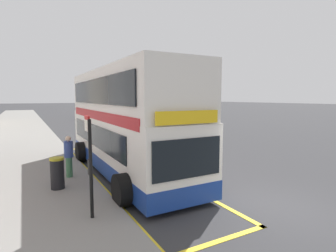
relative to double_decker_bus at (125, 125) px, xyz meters
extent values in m
plane|color=#333335|center=(2.46, 25.85, -2.06)|extent=(260.00, 260.00, 0.00)
cube|color=gray|center=(-4.54, 25.85, -1.99)|extent=(6.00, 76.00, 0.14)
cube|color=white|center=(0.01, 0.01, -0.71)|extent=(2.46, 10.07, 2.30)
cube|color=white|center=(0.01, 0.01, 1.39)|extent=(2.43, 9.87, 1.90)
cube|color=navy|center=(0.01, 0.01, -1.56)|extent=(2.48, 10.09, 0.60)
cube|color=#B2191E|center=(0.01, 0.01, 0.46)|extent=(2.49, 9.26, 0.36)
cube|color=black|center=(-1.24, 0.41, -0.41)|extent=(0.04, 8.05, 0.90)
cube|color=black|center=(-1.24, 0.01, 1.44)|extent=(0.04, 8.86, 1.00)
cube|color=black|center=(0.01, -5.04, -0.46)|extent=(2.16, 0.04, 1.10)
cube|color=yellow|center=(0.01, -5.04, 0.66)|extent=(1.97, 0.04, 0.36)
cylinder|color=black|center=(-1.31, -3.61, -1.56)|extent=(0.56, 1.00, 1.00)
cylinder|color=black|center=(1.32, -3.61, -1.56)|extent=(0.56, 1.00, 1.00)
cylinder|color=black|center=(-1.31, 2.78, -1.56)|extent=(0.56, 1.00, 1.00)
cylinder|color=black|center=(1.32, 2.78, -1.56)|extent=(0.56, 1.00, 1.00)
cube|color=yellow|center=(-1.46, -0.10, -2.06)|extent=(0.16, 13.03, 0.01)
cube|color=yellow|center=(1.29, -0.10, -2.06)|extent=(0.16, 13.03, 0.01)
cube|color=yellow|center=(-0.09, -6.54, -2.06)|extent=(2.91, 0.16, 0.01)
cube|color=yellow|center=(-0.09, 6.33, -2.06)|extent=(2.91, 0.16, 0.01)
cylinder|color=black|center=(-2.42, -4.24, -0.64)|extent=(0.09, 0.09, 2.57)
cube|color=silver|center=(-2.42, -3.99, 0.47)|extent=(0.05, 0.42, 0.30)
cube|color=red|center=(-2.42, -3.99, 0.67)|extent=(0.05, 0.42, 0.10)
cube|color=black|center=(-2.42, -4.14, -0.62)|extent=(0.06, 0.28, 0.40)
cube|color=maroon|center=(5.44, 25.13, -1.40)|extent=(1.76, 4.20, 0.72)
cube|color=black|center=(5.44, 25.03, -0.74)|extent=(1.52, 1.90, 0.60)
cylinder|color=black|center=(4.50, 26.43, -1.76)|extent=(0.22, 0.60, 0.60)
cylinder|color=black|center=(6.37, 26.43, -1.76)|extent=(0.22, 0.60, 0.60)
cylinder|color=black|center=(4.50, 23.83, -1.76)|extent=(0.22, 0.60, 0.60)
cylinder|color=black|center=(6.37, 23.83, -1.76)|extent=(0.22, 0.60, 0.60)
cube|color=black|center=(5.30, 31.46, -1.40)|extent=(1.76, 4.20, 0.72)
cube|color=black|center=(5.30, 31.36, -0.74)|extent=(1.52, 1.90, 0.60)
cylinder|color=black|center=(4.36, 32.76, -1.76)|extent=(0.22, 0.60, 0.60)
cylinder|color=black|center=(6.23, 32.76, -1.76)|extent=(0.22, 0.60, 0.60)
cylinder|color=black|center=(4.36, 30.15, -1.76)|extent=(0.22, 0.60, 0.60)
cylinder|color=black|center=(6.23, 30.15, -1.76)|extent=(0.22, 0.60, 0.60)
cylinder|color=#3F724C|center=(-2.38, -0.21, -1.53)|extent=(0.24, 0.24, 0.79)
cylinder|color=#33478C|center=(-2.38, -0.21, -0.82)|extent=(0.34, 0.34, 0.63)
sphere|color=beige|center=(-2.38, -0.21, -0.40)|extent=(0.21, 0.21, 0.21)
cylinder|color=black|center=(-2.94, -1.43, -1.42)|extent=(0.45, 0.45, 1.00)
cylinder|color=#A5991E|center=(-2.94, -1.43, -0.88)|extent=(0.47, 0.47, 0.08)
camera|label=1|loc=(-3.87, -10.98, 1.19)|focal=28.36mm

